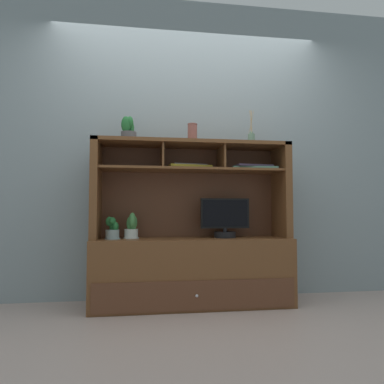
{
  "coord_description": "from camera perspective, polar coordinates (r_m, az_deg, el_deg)",
  "views": [
    {
      "loc": [
        -0.43,
        -2.98,
        0.78
      ],
      "look_at": [
        0.0,
        0.0,
        0.95
      ],
      "focal_mm": 33.02,
      "sensor_mm": 36.0,
      "label": 1
    }
  ],
  "objects": [
    {
      "name": "floor_plane",
      "position": [
        3.11,
        0.0,
        -17.93
      ],
      "size": [
        6.0,
        6.0,
        0.02
      ],
      "primitive_type": "cube",
      "color": "#A8948B",
      "rests_on": "ground"
    },
    {
      "name": "back_wall",
      "position": [
        3.34,
        -0.67,
        7.49
      ],
      "size": [
        6.0,
        0.02,
        2.8
      ],
      "primitive_type": "cube",
      "color": "gray",
      "rests_on": "ground"
    },
    {
      "name": "media_console",
      "position": [
        3.04,
        -0.02,
        -10.22
      ],
      "size": [
        1.66,
        0.51,
        1.38
      ],
      "color": "brown",
      "rests_on": "ground"
    },
    {
      "name": "tv_monitor",
      "position": [
        3.05,
        5.35,
        -4.58
      ],
      "size": [
        0.42,
        0.19,
        0.34
      ],
      "color": "black",
      "rests_on": "media_console"
    },
    {
      "name": "potted_orchid",
      "position": [
        3.0,
        -9.75,
        -5.57
      ],
      "size": [
        0.13,
        0.13,
        0.22
      ],
      "color": "silver",
      "rests_on": "media_console"
    },
    {
      "name": "potted_fern",
      "position": [
        2.96,
        -12.73,
        -5.88
      ],
      "size": [
        0.13,
        0.13,
        0.18
      ],
      "color": "gray",
      "rests_on": "media_console"
    },
    {
      "name": "magazine_stack_left",
      "position": [
        3.08,
        -0.52,
        4.07
      ],
      "size": [
        0.39,
        0.24,
        0.04
      ],
      "color": "#AE3035",
      "rests_on": "media_console"
    },
    {
      "name": "magazine_stack_centre",
      "position": [
        3.11,
        9.9,
        3.95
      ],
      "size": [
        0.4,
        0.19,
        0.04
      ],
      "color": "slate",
      "rests_on": "media_console"
    },
    {
      "name": "diffuser_bottle",
      "position": [
        3.22,
        9.56,
        8.48
      ],
      "size": [
        0.06,
        0.06,
        0.31
      ],
      "color": "slate",
      "rests_on": "media_console"
    },
    {
      "name": "potted_succulent",
      "position": [
        3.06,
        -10.21,
        9.75
      ],
      "size": [
        0.15,
        0.15,
        0.21
      ],
      "color": "#4A494B",
      "rests_on": "media_console"
    },
    {
      "name": "ceramic_vase",
      "position": [
        3.06,
        0.06,
        9.54
      ],
      "size": [
        0.09,
        0.09,
        0.16
      ],
      "color": "brown",
      "rests_on": "media_console"
    }
  ]
}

